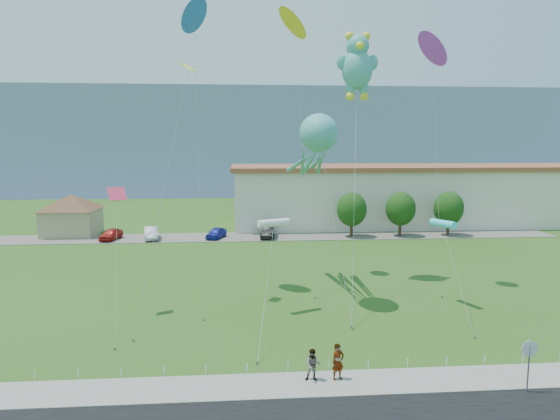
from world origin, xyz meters
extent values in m
plane|color=#305117|center=(0.00, 0.00, 0.00)|extent=(160.00, 160.00, 0.00)
cube|color=gray|center=(0.00, -2.75, 0.05)|extent=(80.00, 2.50, 0.10)
cube|color=#59544C|center=(0.00, 35.00, 0.03)|extent=(70.00, 6.00, 0.06)
cube|color=gray|center=(0.00, 120.00, 12.50)|extent=(160.00, 50.00, 25.00)
cube|color=tan|center=(-24.00, 38.00, 1.60)|extent=(6.00, 6.00, 3.20)
pyramid|color=brown|center=(-24.00, 38.00, 4.10)|extent=(9.20, 9.20, 1.80)
cube|color=beige|center=(26.00, 44.00, 3.80)|extent=(60.00, 14.00, 7.60)
cube|color=brown|center=(26.00, 44.00, 7.90)|extent=(61.00, 15.00, 0.60)
cylinder|color=slate|center=(9.50, -4.20, 1.10)|extent=(0.07, 0.07, 2.20)
cylinder|color=red|center=(9.50, -4.20, 2.10)|extent=(0.76, 0.04, 0.76)
cylinder|color=white|center=(9.50, -4.22, 2.10)|extent=(0.80, 0.02, 0.80)
cylinder|color=white|center=(-13.00, -1.30, 0.25)|extent=(0.05, 0.05, 0.50)
cylinder|color=white|center=(-11.00, -1.30, 0.25)|extent=(0.05, 0.05, 0.50)
cylinder|color=white|center=(-9.00, -1.30, 0.25)|extent=(0.05, 0.05, 0.50)
cylinder|color=white|center=(-7.00, -1.30, 0.25)|extent=(0.05, 0.05, 0.50)
cylinder|color=white|center=(-5.00, -1.30, 0.25)|extent=(0.05, 0.05, 0.50)
cylinder|color=white|center=(-3.00, -1.30, 0.25)|extent=(0.05, 0.05, 0.50)
cylinder|color=white|center=(-1.00, -1.30, 0.25)|extent=(0.05, 0.05, 0.50)
cylinder|color=white|center=(1.00, -1.30, 0.25)|extent=(0.05, 0.05, 0.50)
cylinder|color=white|center=(3.00, -1.30, 0.25)|extent=(0.05, 0.05, 0.50)
cylinder|color=white|center=(5.00, -1.30, 0.25)|extent=(0.05, 0.05, 0.50)
cylinder|color=white|center=(7.00, -1.30, 0.25)|extent=(0.05, 0.05, 0.50)
cylinder|color=white|center=(9.00, -1.30, 0.25)|extent=(0.05, 0.05, 0.50)
cylinder|color=white|center=(11.00, -1.30, 0.25)|extent=(0.05, 0.05, 0.50)
cylinder|color=white|center=(13.00, -1.30, 0.25)|extent=(0.05, 0.05, 0.50)
cylinder|color=#3F2B19|center=(10.00, 34.00, 1.10)|extent=(0.36, 0.36, 2.20)
ellipsoid|color=#14380F|center=(10.00, 34.00, 3.40)|extent=(3.60, 3.60, 4.14)
cylinder|color=#3F2B19|center=(16.00, 34.00, 1.10)|extent=(0.36, 0.36, 2.20)
ellipsoid|color=#14380F|center=(16.00, 34.00, 3.40)|extent=(3.60, 3.60, 4.14)
cylinder|color=#3F2B19|center=(22.00, 34.00, 1.10)|extent=(0.36, 0.36, 2.20)
ellipsoid|color=#14380F|center=(22.00, 34.00, 3.40)|extent=(3.60, 3.60, 4.14)
imported|color=gray|center=(1.24, -2.40, 0.96)|extent=(0.73, 0.60, 1.72)
imported|color=gray|center=(0.06, -2.44, 0.86)|extent=(0.80, 0.66, 1.52)
imported|color=#AC1A15|center=(-18.39, 34.21, 0.72)|extent=(2.30, 4.12, 1.33)
imported|color=#BAB9C0|center=(-13.81, 34.31, 0.77)|extent=(2.36, 4.54, 1.43)
imported|color=#1B2395|center=(-6.20, 34.30, 0.69)|extent=(2.68, 4.01, 1.27)
imported|color=black|center=(-0.13, 34.46, 0.84)|extent=(1.91, 4.83, 1.56)
ellipsoid|color=teal|center=(2.01, 9.05, 11.86)|extent=(2.58, 3.36, 2.58)
sphere|color=white|center=(1.55, 8.03, 12.13)|extent=(0.41, 0.41, 0.41)
sphere|color=white|center=(2.47, 8.03, 12.13)|extent=(0.41, 0.41, 0.41)
cylinder|color=slate|center=(3.41, 3.92, 0.08)|extent=(0.10, 0.10, 0.16)
cylinder|color=gray|center=(2.71, 5.98, 5.61)|extent=(1.43, 4.15, 10.91)
ellipsoid|color=teal|center=(6.12, 15.82, 17.00)|extent=(2.48, 2.11, 3.10)
sphere|color=teal|center=(6.12, 15.82, 18.82)|extent=(1.81, 1.81, 1.81)
sphere|color=yellow|center=(5.45, 15.82, 19.58)|extent=(0.67, 0.67, 0.67)
sphere|color=yellow|center=(6.79, 15.82, 19.58)|extent=(0.67, 0.67, 0.67)
sphere|color=yellow|center=(6.12, 15.05, 18.72)|extent=(0.67, 0.67, 0.67)
ellipsoid|color=teal|center=(4.88, 15.82, 17.57)|extent=(0.86, 0.61, 1.20)
ellipsoid|color=teal|center=(7.36, 15.82, 17.57)|extent=(0.86, 0.61, 1.20)
ellipsoid|color=teal|center=(5.55, 15.82, 15.57)|extent=(0.76, 0.67, 1.24)
ellipsoid|color=teal|center=(6.69, 15.82, 15.57)|extent=(0.76, 0.67, 1.24)
sphere|color=yellow|center=(5.55, 15.62, 14.90)|extent=(0.67, 0.67, 0.67)
sphere|color=yellow|center=(6.69, 15.62, 14.90)|extent=(0.67, 0.67, 0.67)
cylinder|color=slate|center=(3.40, 4.27, 0.08)|extent=(0.10, 0.10, 0.16)
cylinder|color=gray|center=(4.76, 10.04, 7.43)|extent=(2.75, 11.57, 14.56)
cube|color=#D6ED37|center=(-6.72, 10.92, 16.30)|extent=(1.29, 1.29, 0.86)
cylinder|color=slate|center=(-9.40, 3.22, 0.08)|extent=(0.10, 0.10, 0.16)
cylinder|color=gray|center=(-8.06, 7.07, 8.13)|extent=(2.71, 7.73, 15.95)
cylinder|color=white|center=(-1.10, 7.79, 6.00)|extent=(0.50, 2.25, 0.87)
cylinder|color=slate|center=(-2.48, -0.31, 0.08)|extent=(0.10, 0.10, 0.16)
cylinder|color=gray|center=(-1.79, 3.74, 2.98)|extent=(1.41, 8.11, 5.66)
cone|color=yellow|center=(1.16, 17.79, 20.99)|extent=(1.80, 1.33, 1.33)
cylinder|color=slate|center=(2.08, 10.29, 0.08)|extent=(0.10, 0.10, 0.16)
cylinder|color=gray|center=(1.62, 14.04, 10.47)|extent=(0.95, 7.53, 20.64)
cube|color=#CA2C50|center=(-11.20, 8.33, 7.94)|extent=(1.29, 1.29, 0.86)
cylinder|color=slate|center=(-10.15, 2.09, 0.08)|extent=(0.10, 0.10, 0.16)
cylinder|color=gray|center=(-10.68, 5.21, 3.95)|extent=(1.08, 6.27, 7.59)
cylinder|color=#37D9FB|center=(10.56, 8.32, 5.71)|extent=(0.50, 2.25, 0.87)
cylinder|color=slate|center=(10.12, 2.08, 0.08)|extent=(0.10, 0.10, 0.16)
cylinder|color=gray|center=(10.34, 5.20, 2.84)|extent=(0.47, 6.26, 5.37)
cone|color=#C235D7|center=(11.37, 13.55, 18.30)|extent=(1.80, 1.33, 1.33)
cylinder|color=slate|center=(11.30, 9.71, 0.08)|extent=(0.10, 0.10, 0.16)
cylinder|color=gray|center=(11.33, 11.63, 9.13)|extent=(0.09, 3.86, 17.95)
cone|color=blue|center=(-6.52, 13.83, 20.44)|extent=(1.80, 1.33, 1.33)
cylinder|color=slate|center=(-5.67, 6.28, 0.08)|extent=(0.10, 0.10, 0.16)
cylinder|color=gray|center=(-6.09, 10.05, 10.20)|extent=(0.87, 7.58, 20.08)
camera|label=1|loc=(-3.22, -24.39, 11.07)|focal=32.00mm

